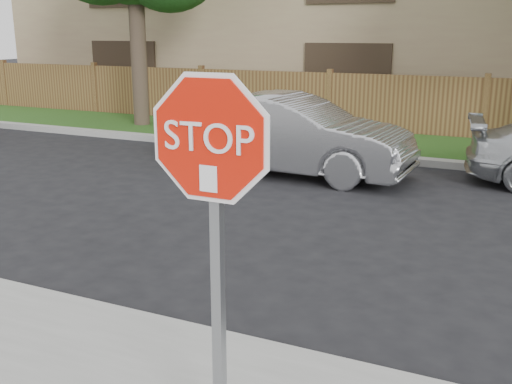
% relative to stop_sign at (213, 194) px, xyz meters
% --- Properties ---
extents(ground, '(90.00, 90.00, 0.00)m').
position_rel_stop_sign_xyz_m(ground, '(0.49, 1.48, -1.83)').
color(ground, black).
rests_on(ground, ground).
extents(far_curb, '(70.00, 0.30, 0.15)m').
position_rel_stop_sign_xyz_m(far_curb, '(0.49, 9.63, -1.75)').
color(far_curb, gray).
rests_on(far_curb, ground).
extents(grass_strip, '(70.00, 3.00, 0.12)m').
position_rel_stop_sign_xyz_m(grass_strip, '(0.49, 11.28, -1.77)').
color(grass_strip, '#1E4714').
rests_on(grass_strip, ground).
extents(fence, '(70.00, 0.12, 1.60)m').
position_rel_stop_sign_xyz_m(fence, '(0.49, 12.88, -1.03)').
color(fence, '#50331C').
rests_on(fence, ground).
extents(apartment_building, '(35.20, 9.20, 7.20)m').
position_rel_stop_sign_xyz_m(apartment_building, '(0.49, 18.48, 1.70)').
color(apartment_building, '#A08463').
rests_on(apartment_building, ground).
extents(stop_sign, '(1.01, 0.13, 2.55)m').
position_rel_stop_sign_xyz_m(stop_sign, '(0.00, 0.00, 0.00)').
color(stop_sign, gray).
rests_on(stop_sign, sidewalk_near).
extents(sedan_left, '(4.72, 1.80, 1.54)m').
position_rel_stop_sign_xyz_m(sedan_left, '(-2.61, 7.77, -1.06)').
color(sedan_left, '#9D9EA2').
rests_on(sedan_left, ground).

